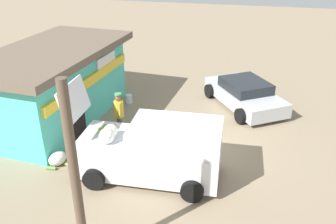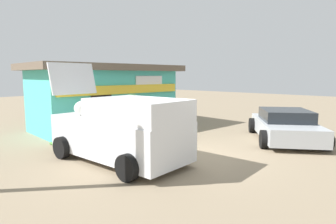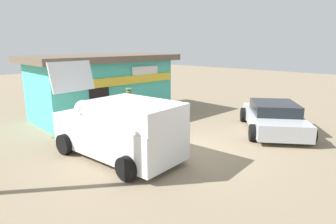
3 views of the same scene
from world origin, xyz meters
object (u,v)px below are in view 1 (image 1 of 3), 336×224
object	(u,v)px
delivery_van	(154,150)
customer_bending	(105,138)
paint_bucket	(129,99)
storefront_bar	(56,84)
vendor_standing	(119,113)
unloaded_banana_pile	(57,159)
parked_sedan	(245,94)

from	to	relation	value
delivery_van	customer_bending	bearing A→B (deg)	75.81
delivery_van	customer_bending	size ratio (longest dim) A/B	3.31
delivery_van	paint_bucket	world-z (taller)	delivery_van
delivery_van	customer_bending	xyz separation A→B (m)	(0.44, 1.74, -0.07)
paint_bucket	storefront_bar	bearing A→B (deg)	133.56
vendor_standing	customer_bending	size ratio (longest dim) A/B	1.26
storefront_bar	vendor_standing	xyz separation A→B (m)	(-0.85, -2.88, -0.50)
customer_bending	vendor_standing	bearing A→B (deg)	3.71
unloaded_banana_pile	storefront_bar	bearing A→B (deg)	27.30
paint_bucket	parked_sedan	bearing A→B (deg)	-79.63
customer_bending	unloaded_banana_pile	world-z (taller)	customer_bending
customer_bending	unloaded_banana_pile	distance (m)	1.70
storefront_bar	customer_bending	size ratio (longest dim) A/B	5.15
parked_sedan	unloaded_banana_pile	distance (m)	8.17
unloaded_banana_pile	paint_bucket	size ratio (longest dim) A/B	2.48
vendor_standing	delivery_van	bearing A→B (deg)	-136.81
vendor_standing	paint_bucket	distance (m)	3.11
storefront_bar	vendor_standing	bearing A→B (deg)	-106.37
delivery_van	customer_bending	world-z (taller)	delivery_van
vendor_standing	paint_bucket	bearing A→B (deg)	13.28
unloaded_banana_pile	paint_bucket	distance (m)	5.07
storefront_bar	unloaded_banana_pile	bearing A→B (deg)	-152.70
vendor_standing	paint_bucket	xyz separation A→B (m)	(2.93, 0.69, -0.80)
parked_sedan	paint_bucket	bearing A→B (deg)	100.37
vendor_standing	customer_bending	bearing A→B (deg)	-176.29
delivery_van	parked_sedan	size ratio (longest dim) A/B	1.05
parked_sedan	vendor_standing	xyz separation A→B (m)	(-3.83, 4.24, 0.44)
parked_sedan	customer_bending	world-z (taller)	customer_bending
parked_sedan	vendor_standing	size ratio (longest dim) A/B	2.50
vendor_standing	customer_bending	world-z (taller)	vendor_standing
vendor_standing	parked_sedan	bearing A→B (deg)	-47.92
parked_sedan	paint_bucket	world-z (taller)	parked_sedan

